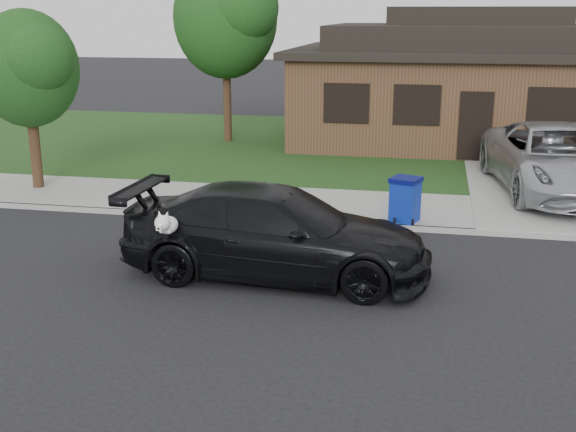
# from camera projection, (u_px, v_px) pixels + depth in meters

# --- Properties ---
(ground) EXTENTS (120.00, 120.00, 0.00)m
(ground) POSITION_uv_depth(u_px,v_px,m) (269.00, 279.00, 12.93)
(ground) COLOR black
(ground) RESTS_ON ground
(sidewalk) EXTENTS (60.00, 3.00, 0.12)m
(sidewalk) POSITION_uv_depth(u_px,v_px,m) (315.00, 205.00, 17.62)
(sidewalk) COLOR gray
(sidewalk) RESTS_ON ground
(curb) EXTENTS (60.00, 0.12, 0.12)m
(curb) POSITION_uv_depth(u_px,v_px,m) (304.00, 222.00, 16.21)
(curb) COLOR gray
(curb) RESTS_ON ground
(lawn) EXTENTS (60.00, 13.00, 0.13)m
(lawn) POSITION_uv_depth(u_px,v_px,m) (352.00, 147.00, 25.16)
(lawn) COLOR #193814
(lawn) RESTS_ON ground
(driveway) EXTENTS (4.50, 13.00, 0.14)m
(driveway) POSITION_uv_depth(u_px,v_px,m) (544.00, 172.00, 21.18)
(driveway) COLOR gray
(driveway) RESTS_ON ground
(sedan) EXTENTS (5.63, 2.67, 1.61)m
(sedan) POSITION_uv_depth(u_px,v_px,m) (276.00, 233.00, 12.92)
(sedan) COLOR black
(sedan) RESTS_ON ground
(minivan) EXTENTS (3.69, 6.55, 1.73)m
(minivan) POSITION_uv_depth(u_px,v_px,m) (557.00, 159.00, 18.31)
(minivan) COLOR #A9ACB1
(minivan) RESTS_ON driveway
(recycling_bin) EXTENTS (0.76, 0.76, 0.99)m
(recycling_bin) POSITION_uv_depth(u_px,v_px,m) (405.00, 199.00, 15.95)
(recycling_bin) COLOR navy
(recycling_bin) RESTS_ON sidewalk
(house) EXTENTS (12.60, 8.60, 4.65)m
(house) POSITION_uv_depth(u_px,v_px,m) (472.00, 84.00, 25.71)
(house) COLOR #422B1C
(house) RESTS_ON ground
(tree_0) EXTENTS (3.78, 3.60, 6.34)m
(tree_0) POSITION_uv_depth(u_px,v_px,m) (229.00, 16.00, 24.67)
(tree_0) COLOR #332114
(tree_0) RESTS_ON ground
(tree_2) EXTENTS (2.73, 2.60, 4.59)m
(tree_2) POSITION_uv_depth(u_px,v_px,m) (29.00, 67.00, 18.27)
(tree_2) COLOR #332114
(tree_2) RESTS_ON ground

